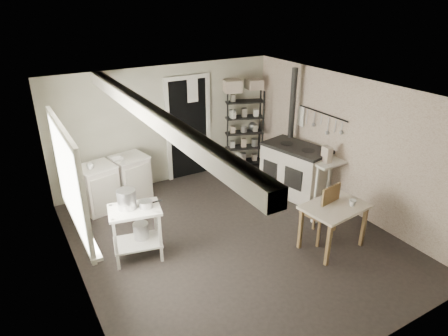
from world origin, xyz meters
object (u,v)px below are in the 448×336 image
base_cabinets (115,180)px  flour_sack (237,162)px  prep_table (137,233)px  stove (295,172)px  chair (318,211)px  work_table (333,225)px  shelf_rack (244,125)px  stockpot (127,199)px

base_cabinets → flour_sack: bearing=-9.9°
prep_table → stove: stove is taller
flour_sack → chair: bearing=-95.0°
base_cabinets → work_table: 3.79m
prep_table → stove: bearing=7.6°
prep_table → shelf_rack: (3.09, 1.99, 0.55)m
stockpot → shelf_rack: (3.16, 1.93, 0.01)m
flour_sack → shelf_rack: bearing=34.5°
shelf_rack → work_table: bearing=-78.6°
stockpot → work_table: stockpot is taller
stove → shelf_rack: bearing=82.1°
shelf_rack → base_cabinets: bearing=-154.4°
base_cabinets → work_table: (2.39, -2.94, -0.08)m
stockpot → stove: 3.35m
prep_table → chair: size_ratio=0.82×
stockpot → base_cabinets: 1.75m
shelf_rack → flour_sack: shelf_rack is taller
chair → flour_sack: (0.24, 2.71, -0.24)m
work_table → chair: chair is taller
stove → flour_sack: bearing=94.7°
base_cabinets → stove: size_ratio=1.05×
prep_table → chair: (2.55, -0.92, 0.08)m
stockpot → base_cabinets: size_ratio=0.22×
shelf_rack → flour_sack: size_ratio=3.80×
chair → flour_sack: 2.73m
stockpot → stove: bearing=6.3°
prep_table → base_cabinets: base_cabinets is taller
work_table → shelf_rack: bearing=81.1°
stove → work_table: bearing=-124.0°
base_cabinets → chair: 3.54m
stove → chair: bearing=-129.1°
chair → shelf_rack: bearing=69.5°
prep_table → work_table: size_ratio=0.87×
shelf_rack → stove: 1.65m
base_cabinets → shelf_rack: size_ratio=0.76×
shelf_rack → work_table: size_ratio=1.81×
prep_table → chair: bearing=-19.8°
work_table → flour_sack: 3.01m
prep_table → shelf_rack: shelf_rack is taller
stove → prep_table: bearing=174.8°
prep_table → stockpot: stockpot is taller
stockpot → stove: stockpot is taller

